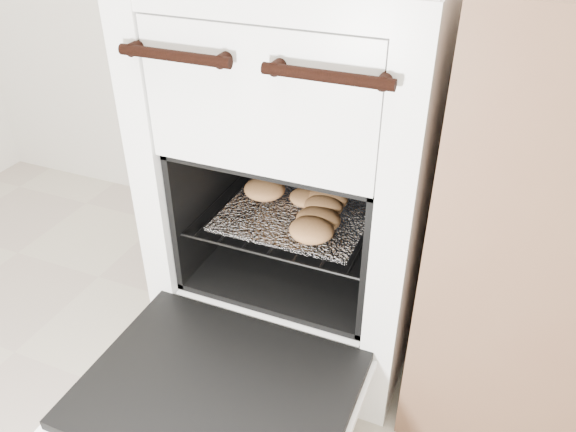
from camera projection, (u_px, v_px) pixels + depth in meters
name	position (u px, v px, depth m)	size (l,w,h in m)	color
stove	(311.00, 169.00, 1.40)	(0.61, 0.68, 0.94)	white
oven_door	(218.00, 392.00, 1.13)	(0.55, 0.43, 0.04)	black
oven_rack	(301.00, 210.00, 1.39)	(0.45, 0.43, 0.01)	black
foil_sheet	(298.00, 212.00, 1.37)	(0.35, 0.31, 0.01)	white
baked_rolls	(308.00, 206.00, 1.34)	(0.32, 0.28, 0.05)	#B57A48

